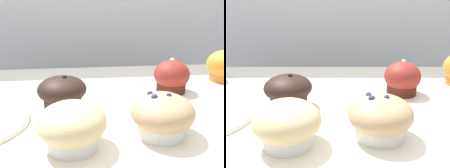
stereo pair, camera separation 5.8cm
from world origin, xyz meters
TOP-DOWN VIEW (x-y plane):
  - wall_back at (0.00, 0.60)m, footprint 3.20×0.10m
  - muffin_front_center at (-0.07, -0.17)m, footprint 0.11×0.11m
  - muffin_back_right at (-0.10, -0.01)m, footprint 0.10×0.10m
  - muffin_front_left at (0.16, 0.07)m, footprint 0.09×0.09m
  - muffin_front_right at (0.08, -0.14)m, footprint 0.11×0.11m

SIDE VIEW (x-z plane):
  - wall_back at x=0.00m, z-range 0.00..1.80m
  - muffin_front_right at x=0.08m, z-range 0.93..1.01m
  - muffin_back_right at x=-0.10m, z-range 0.93..1.01m
  - muffin_front_center at x=-0.07m, z-range 0.93..1.01m
  - muffin_front_left at x=0.16m, z-range 0.93..1.01m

